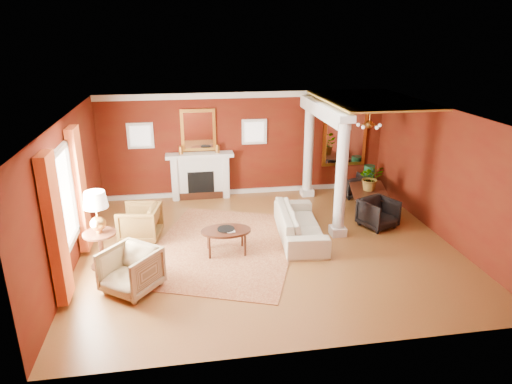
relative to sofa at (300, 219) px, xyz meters
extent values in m
plane|color=brown|center=(-0.79, -0.31, -0.46)|extent=(8.00, 8.00, 0.00)
cube|color=#531C0B|center=(-0.79, 3.19, 0.99)|extent=(8.00, 0.04, 2.90)
cube|color=#531C0B|center=(-0.79, -3.81, 0.99)|extent=(8.00, 0.04, 2.90)
cube|color=#531C0B|center=(-4.79, -0.31, 0.99)|extent=(0.04, 7.00, 2.90)
cube|color=#531C0B|center=(3.21, -0.31, 0.99)|extent=(0.04, 7.00, 2.90)
cube|color=white|center=(-0.79, -0.31, 2.44)|extent=(8.00, 7.00, 0.04)
cube|color=silver|center=(-2.09, 3.02, 0.14)|extent=(1.60, 0.34, 1.20)
cube|color=black|center=(-2.09, 2.84, -0.01)|extent=(0.72, 0.03, 0.70)
cube|color=black|center=(-2.09, 2.84, -0.36)|extent=(1.20, 0.05, 0.20)
cube|color=silver|center=(-2.09, 2.98, 0.78)|extent=(1.85, 0.42, 0.10)
cube|color=silver|center=(-2.79, 2.99, 0.14)|extent=(0.16, 0.40, 1.20)
cube|color=silver|center=(-1.39, 2.99, 0.14)|extent=(0.16, 0.40, 1.20)
cube|color=gold|center=(-2.09, 3.15, 1.44)|extent=(0.95, 0.06, 1.15)
cube|color=white|center=(-2.09, 3.11, 1.44)|extent=(0.78, 0.02, 0.98)
cube|color=silver|center=(-3.64, 3.16, 1.34)|extent=(0.70, 0.06, 0.70)
cube|color=white|center=(-3.64, 3.12, 1.34)|extent=(0.54, 0.02, 0.54)
cube|color=silver|center=(-0.54, 3.16, 1.34)|extent=(0.70, 0.06, 0.70)
cube|color=white|center=(-0.54, 3.12, 1.34)|extent=(0.54, 0.02, 0.54)
cube|color=white|center=(-4.78, -0.91, 1.09)|extent=(0.03, 1.30, 1.70)
cube|color=silver|center=(-4.74, -1.61, 1.09)|extent=(0.08, 0.10, 1.90)
cube|color=silver|center=(-4.74, -0.21, 1.09)|extent=(0.08, 0.10, 1.90)
cube|color=#C55321|center=(-4.67, -1.91, 0.94)|extent=(0.18, 0.55, 2.60)
cube|color=#C55321|center=(-4.67, 0.09, 0.94)|extent=(0.18, 0.55, 2.60)
cube|color=silver|center=(0.91, -0.01, -0.36)|extent=(0.34, 0.34, 0.20)
cylinder|color=silver|center=(0.91, -0.01, 0.99)|extent=(0.26, 0.26, 2.50)
cube|color=silver|center=(0.91, -0.01, 2.26)|extent=(0.36, 0.36, 0.16)
cube|color=silver|center=(0.91, 2.69, -0.36)|extent=(0.34, 0.34, 0.20)
cylinder|color=silver|center=(0.91, 2.69, 0.99)|extent=(0.26, 0.26, 2.50)
cube|color=silver|center=(0.91, 2.69, 2.26)|extent=(0.36, 0.36, 0.16)
cube|color=silver|center=(0.91, 1.59, 2.16)|extent=(0.30, 3.20, 0.32)
cube|color=gold|center=(2.06, 1.44, 2.41)|extent=(2.30, 3.40, 0.04)
cube|color=gold|center=(2.11, 3.15, 1.09)|extent=(1.30, 0.06, 1.70)
cube|color=white|center=(2.11, 3.11, 1.09)|extent=(1.10, 0.02, 1.50)
cylinder|color=#C38A3D|center=(2.11, 1.49, 2.12)|extent=(0.02, 0.02, 0.65)
sphere|color=#C38A3D|center=(2.11, 1.49, 1.79)|extent=(0.20, 0.20, 0.20)
sphere|color=white|center=(2.39, 1.49, 1.76)|extent=(0.09, 0.09, 0.09)
sphere|color=white|center=(2.19, 1.75, 1.76)|extent=(0.09, 0.09, 0.09)
sphere|color=white|center=(1.88, 1.65, 1.76)|extent=(0.09, 0.09, 0.09)
sphere|color=white|center=(1.88, 1.32, 1.76)|extent=(0.09, 0.09, 0.09)
sphere|color=white|center=(2.19, 1.22, 1.76)|extent=(0.09, 0.09, 0.09)
cube|color=silver|center=(-0.79, 3.15, 2.36)|extent=(8.00, 0.08, 0.16)
cube|color=silver|center=(-0.79, 3.15, -0.40)|extent=(8.00, 0.08, 0.12)
cube|color=maroon|center=(-1.76, -0.22, -0.45)|extent=(4.19, 4.78, 0.02)
imported|color=beige|center=(0.00, 0.00, 0.00)|extent=(0.87, 2.38, 0.91)
imported|color=black|center=(-3.58, 0.50, -0.02)|extent=(0.94, 0.99, 0.88)
imported|color=tan|center=(-3.58, -1.69, 0.00)|extent=(1.20, 1.19, 0.90)
cylinder|color=black|center=(-1.73, -0.48, 0.05)|extent=(1.06, 1.06, 0.05)
cylinder|color=black|center=(-2.10, -0.72, -0.22)|extent=(0.05, 0.05, 0.48)
cylinder|color=black|center=(-1.36, -0.72, -0.22)|extent=(0.05, 0.05, 0.48)
cylinder|color=black|center=(-2.10, -0.25, -0.22)|extent=(0.05, 0.05, 0.48)
cylinder|color=black|center=(-1.36, -0.25, -0.22)|extent=(0.05, 0.05, 0.48)
imported|color=black|center=(-1.73, -0.56, 0.20)|extent=(0.18, 0.03, 0.24)
cylinder|color=black|center=(-4.24, -0.68, -0.44)|extent=(0.47, 0.47, 0.04)
cylinder|color=black|center=(-4.24, -0.68, -0.09)|extent=(0.10, 0.10, 0.73)
cylinder|color=black|center=(-4.24, -0.68, 0.27)|extent=(0.64, 0.64, 0.04)
sphere|color=#C38A3D|center=(-4.24, -0.68, 0.48)|extent=(0.30, 0.30, 0.30)
cylinder|color=#C38A3D|center=(-4.24, -0.68, 0.70)|extent=(0.03, 0.03, 0.32)
cone|color=white|center=(-4.24, -0.68, 0.99)|extent=(0.47, 0.47, 0.32)
imported|color=black|center=(2.21, 1.35, -0.01)|extent=(0.95, 1.69, 0.89)
imported|color=black|center=(2.00, 0.26, -0.07)|extent=(0.97, 0.95, 0.77)
imported|color=black|center=(2.16, 2.41, -0.11)|extent=(0.76, 0.72, 0.69)
sphere|color=#144124|center=(2.71, 2.60, -0.29)|extent=(0.35, 0.35, 0.35)
cylinder|color=#144124|center=(2.71, 2.60, -0.04)|extent=(0.31, 0.31, 0.83)
imported|color=#26591E|center=(2.20, 1.32, 0.70)|extent=(0.69, 0.75, 0.52)
camera|label=1|loc=(-2.51, -9.20, 4.08)|focal=32.00mm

